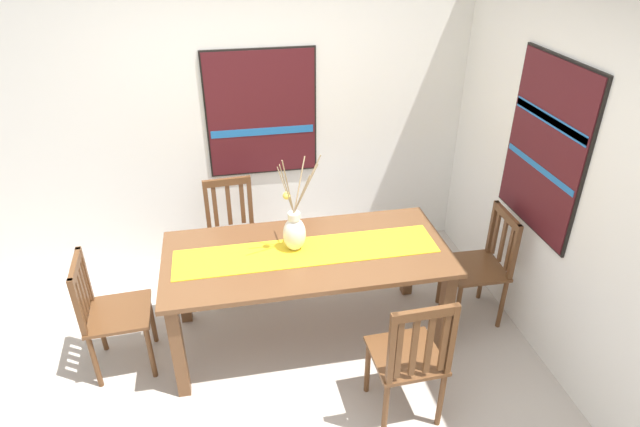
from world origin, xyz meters
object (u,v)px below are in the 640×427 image
object	(u,v)px
chair_3	(482,264)
painting_on_side_wall	(546,148)
painting_on_back_wall	(261,114)
chair_2	(410,357)
dining_table	(307,264)
chair_0	(233,234)
centerpiece_vase	(294,231)
chair_1	(108,311)

from	to	relation	value
chair_3	painting_on_side_wall	world-z (taller)	painting_on_side_wall
chair_3	painting_on_back_wall	size ratio (longest dim) A/B	0.85
chair_2	dining_table	bearing A→B (deg)	120.26
painting_on_side_wall	dining_table	bearing A→B (deg)	177.22
chair_3	chair_0	bearing A→B (deg)	156.47
chair_0	painting_on_side_wall	xyz separation A→B (m)	(2.11, -0.90, 0.98)
centerpiece_vase	chair_0	xyz separation A→B (m)	(-0.42, 0.77, -0.45)
chair_2	chair_3	xyz separation A→B (m)	(0.87, 0.84, -0.02)
chair_1	painting_on_back_wall	distance (m)	1.96
chair_0	chair_2	world-z (taller)	chair_2
chair_2	painting_on_back_wall	bearing A→B (deg)	107.23
dining_table	chair_3	size ratio (longest dim) A/B	2.16
centerpiece_vase	chair_0	world-z (taller)	centerpiece_vase
dining_table	chair_2	size ratio (longest dim) A/B	2.03
centerpiece_vase	chair_2	world-z (taller)	centerpiece_vase
chair_1	centerpiece_vase	bearing A→B (deg)	2.98
chair_0	chair_2	xyz separation A→B (m)	(0.98, -1.65, 0.02)
chair_0	painting_on_back_wall	world-z (taller)	painting_on_back_wall
chair_3	painting_on_side_wall	size ratio (longest dim) A/B	0.77
painting_on_back_wall	chair_1	bearing A→B (deg)	-133.43
centerpiece_vase	chair_1	bearing A→B (deg)	-177.02
centerpiece_vase	chair_0	bearing A→B (deg)	118.37
chair_0	chair_1	xyz separation A→B (m)	(-0.88, -0.84, 0.00)
chair_2	painting_on_side_wall	world-z (taller)	painting_on_side_wall
chair_2	painting_on_back_wall	size ratio (longest dim) A/B	0.91
chair_1	painting_on_side_wall	xyz separation A→B (m)	(2.99, -0.06, 0.98)
painting_on_side_wall	chair_0	bearing A→B (deg)	157.02
chair_0	chair_1	bearing A→B (deg)	-136.22
chair_3	centerpiece_vase	bearing A→B (deg)	178.61
chair_0	chair_1	distance (m)	1.21
dining_table	painting_on_side_wall	bearing A→B (deg)	-2.78
dining_table	chair_1	distance (m)	1.38
dining_table	painting_on_side_wall	size ratio (longest dim) A/B	1.66
dining_table	painting_on_back_wall	size ratio (longest dim) A/B	1.84
chair_2	painting_on_side_wall	size ratio (longest dim) A/B	0.81
painting_on_side_wall	chair_3	bearing A→B (deg)	161.04
chair_1	chair_3	bearing A→B (deg)	0.68
painting_on_back_wall	painting_on_side_wall	world-z (taller)	painting_on_side_wall
dining_table	centerpiece_vase	world-z (taller)	centerpiece_vase
chair_1	painting_on_back_wall	xyz separation A→B (m)	(1.21, 1.28, 0.87)
dining_table	painting_on_back_wall	world-z (taller)	painting_on_back_wall
centerpiece_vase	chair_2	xyz separation A→B (m)	(0.56, -0.88, -0.43)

